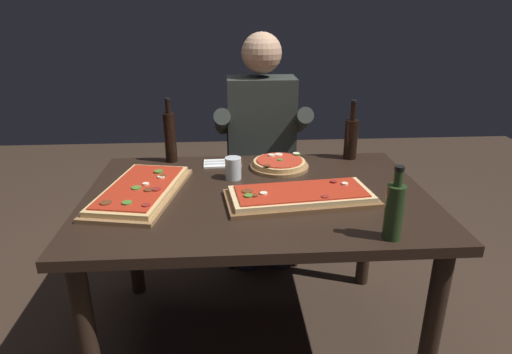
{
  "coord_description": "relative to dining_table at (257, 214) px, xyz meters",
  "views": [
    {
      "loc": [
        -0.11,
        -1.65,
        1.46
      ],
      "look_at": [
        0.0,
        0.05,
        0.79
      ],
      "focal_mm": 30.8,
      "sensor_mm": 36.0,
      "label": 1
    }
  ],
  "objects": [
    {
      "name": "pizza_rectangular_front",
      "position": [
        0.17,
        -0.09,
        0.11
      ],
      "size": [
        0.61,
        0.32,
        0.05
      ],
      "color": "brown",
      "rests_on": "dining_table"
    },
    {
      "name": "tumbler_near_camera",
      "position": [
        -0.09,
        0.17,
        0.14
      ],
      "size": [
        0.07,
        0.07,
        0.1
      ],
      "color": "silver",
      "rests_on": "dining_table"
    },
    {
      "name": "wine_bottle_dark",
      "position": [
        -0.39,
        0.42,
        0.22
      ],
      "size": [
        0.06,
        0.06,
        0.31
      ],
      "color": "black",
      "rests_on": "dining_table"
    },
    {
      "name": "dining_table",
      "position": [
        0.0,
        0.0,
        0.0
      ],
      "size": [
        1.4,
        0.96,
        0.74
      ],
      "color": "black",
      "rests_on": "ground_plane"
    },
    {
      "name": "seated_diner",
      "position": [
        0.08,
        0.74,
        0.1
      ],
      "size": [
        0.53,
        0.41,
        1.33
      ],
      "color": "#23232D",
      "rests_on": "ground_plane"
    },
    {
      "name": "diner_chair",
      "position": [
        0.08,
        0.86,
        -0.16
      ],
      "size": [
        0.44,
        0.44,
        0.87
      ],
      "color": "black",
      "rests_on": "ground_plane"
    },
    {
      "name": "pizza_rectangular_left",
      "position": [
        -0.47,
        0.01,
        0.12
      ],
      "size": [
        0.38,
        0.59,
        0.05
      ],
      "color": "olive",
      "rests_on": "dining_table"
    },
    {
      "name": "oil_bottle_amber",
      "position": [
        0.5,
        0.41,
        0.2
      ],
      "size": [
        0.07,
        0.07,
        0.29
      ],
      "color": "black",
      "rests_on": "dining_table"
    },
    {
      "name": "pizza_round_far",
      "position": [
        0.13,
        0.29,
        0.11
      ],
      "size": [
        0.28,
        0.28,
        0.05
      ],
      "color": "olive",
      "rests_on": "dining_table"
    },
    {
      "name": "vinegar_bottle_green",
      "position": [
        0.42,
        -0.4,
        0.2
      ],
      "size": [
        0.06,
        0.06,
        0.25
      ],
      "color": "#233819",
      "rests_on": "dining_table"
    },
    {
      "name": "ground_plane",
      "position": [
        0.0,
        0.0,
        -0.64
      ],
      "size": [
        6.4,
        6.4,
        0.0
      ],
      "primitive_type": "plane",
      "color": "#38281E"
    },
    {
      "name": "napkin_cutlery_set",
      "position": [
        -0.14,
        0.36,
        0.1
      ],
      "size": [
        0.18,
        0.12,
        0.01
      ],
      "color": "white",
      "rests_on": "dining_table"
    }
  ]
}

